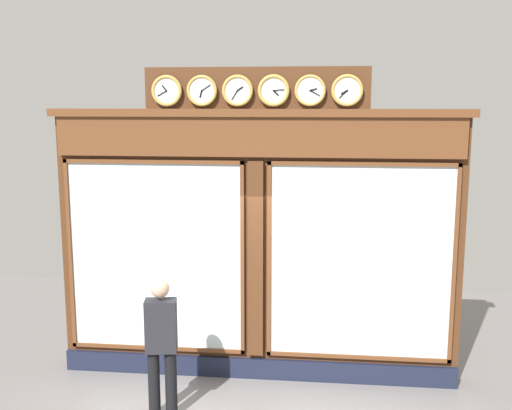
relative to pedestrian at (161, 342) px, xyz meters
The scene contains 2 objects.
shop_facade 1.84m from the pedestrian, 128.36° to the right, with size 5.40×0.42×4.12m.
pedestrian is the anchor object (origin of this frame).
Camera 1 is at (-0.82, 7.55, 3.68)m, focal length 41.93 mm.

